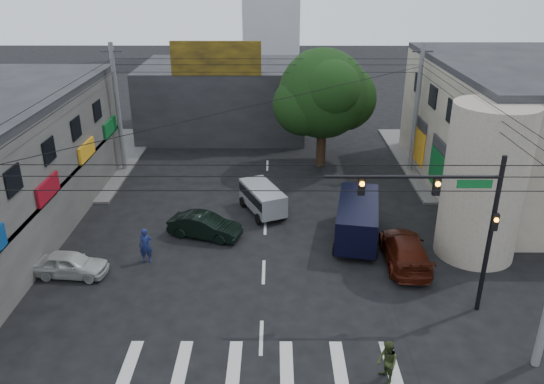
{
  "coord_description": "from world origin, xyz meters",
  "views": [
    {
      "loc": [
        0.51,
        -20.49,
        14.1
      ],
      "look_at": [
        0.41,
        4.0,
        3.46
      ],
      "focal_mm": 35.0,
      "sensor_mm": 36.0,
      "label": 1
    }
  ],
  "objects_px": {
    "traffic_gantry": "(454,210)",
    "traffic_officer": "(146,246)",
    "utility_pole_far_left": "(118,109)",
    "utility_pole_far_right": "(416,110)",
    "street_tree": "(323,94)",
    "white_compact": "(70,264)",
    "maroon_sedan": "(405,250)",
    "dark_sedan": "(205,226)",
    "navy_van": "(357,221)",
    "silver_minivan": "(263,200)",
    "pedestrian_olive": "(387,362)"
  },
  "relations": [
    {
      "from": "traffic_officer",
      "to": "pedestrian_olive",
      "type": "bearing_deg",
      "value": -45.68
    },
    {
      "from": "dark_sedan",
      "to": "maroon_sedan",
      "type": "height_order",
      "value": "maroon_sedan"
    },
    {
      "from": "traffic_gantry",
      "to": "maroon_sedan",
      "type": "xyz_separation_m",
      "value": [
        -0.68,
        3.94,
        -4.09
      ]
    },
    {
      "from": "traffic_officer",
      "to": "street_tree",
      "type": "bearing_deg",
      "value": 47.33
    },
    {
      "from": "utility_pole_far_left",
      "to": "traffic_gantry",
      "type": "bearing_deg",
      "value": -42.86
    },
    {
      "from": "utility_pole_far_right",
      "to": "navy_van",
      "type": "distance_m",
      "value": 12.37
    },
    {
      "from": "street_tree",
      "to": "utility_pole_far_left",
      "type": "height_order",
      "value": "utility_pole_far_left"
    },
    {
      "from": "navy_van",
      "to": "pedestrian_olive",
      "type": "xyz_separation_m",
      "value": [
        -0.47,
        -10.87,
        -0.24
      ]
    },
    {
      "from": "traffic_officer",
      "to": "silver_minivan",
      "type": "bearing_deg",
      "value": 37.9
    },
    {
      "from": "utility_pole_far_right",
      "to": "pedestrian_olive",
      "type": "height_order",
      "value": "utility_pole_far_right"
    },
    {
      "from": "dark_sedan",
      "to": "pedestrian_olive",
      "type": "distance_m",
      "value": 13.66
    },
    {
      "from": "street_tree",
      "to": "dark_sedan",
      "type": "xyz_separation_m",
      "value": [
        -7.33,
        -11.31,
        -4.81
      ]
    },
    {
      "from": "white_compact",
      "to": "silver_minivan",
      "type": "height_order",
      "value": "silver_minivan"
    },
    {
      "from": "utility_pole_far_left",
      "to": "pedestrian_olive",
      "type": "relative_size",
      "value": 5.31
    },
    {
      "from": "utility_pole_far_right",
      "to": "navy_van",
      "type": "bearing_deg",
      "value": -117.24
    },
    {
      "from": "utility_pole_far_right",
      "to": "maroon_sedan",
      "type": "bearing_deg",
      "value": -104.39
    },
    {
      "from": "utility_pole_far_right",
      "to": "maroon_sedan",
      "type": "distance_m",
      "value": 14.02
    },
    {
      "from": "navy_van",
      "to": "white_compact",
      "type": "bearing_deg",
      "value": 114.58
    },
    {
      "from": "street_tree",
      "to": "navy_van",
      "type": "height_order",
      "value": "street_tree"
    },
    {
      "from": "utility_pole_far_left",
      "to": "utility_pole_far_right",
      "type": "relative_size",
      "value": 1.0
    },
    {
      "from": "utility_pole_far_left",
      "to": "maroon_sedan",
      "type": "bearing_deg",
      "value": -36.5
    },
    {
      "from": "traffic_gantry",
      "to": "navy_van",
      "type": "height_order",
      "value": "traffic_gantry"
    },
    {
      "from": "utility_pole_far_right",
      "to": "maroon_sedan",
      "type": "relative_size",
      "value": 1.78
    },
    {
      "from": "street_tree",
      "to": "navy_van",
      "type": "bearing_deg",
      "value": -84.72
    },
    {
      "from": "maroon_sedan",
      "to": "dark_sedan",
      "type": "bearing_deg",
      "value": -12.91
    },
    {
      "from": "traffic_gantry",
      "to": "traffic_officer",
      "type": "height_order",
      "value": "traffic_gantry"
    },
    {
      "from": "utility_pole_far_right",
      "to": "pedestrian_olive",
      "type": "xyz_separation_m",
      "value": [
        -5.9,
        -21.43,
        -3.73
      ]
    },
    {
      "from": "traffic_gantry",
      "to": "dark_sedan",
      "type": "distance_m",
      "value": 13.66
    },
    {
      "from": "pedestrian_olive",
      "to": "traffic_officer",
      "type": "bearing_deg",
      "value": -145.67
    },
    {
      "from": "street_tree",
      "to": "white_compact",
      "type": "xyz_separation_m",
      "value": [
        -13.41,
        -15.31,
        -4.85
      ]
    },
    {
      "from": "street_tree",
      "to": "navy_van",
      "type": "relative_size",
      "value": 1.49
    },
    {
      "from": "street_tree",
      "to": "utility_pole_far_right",
      "type": "bearing_deg",
      "value": -8.75
    },
    {
      "from": "silver_minivan",
      "to": "traffic_officer",
      "type": "height_order",
      "value": "traffic_officer"
    },
    {
      "from": "street_tree",
      "to": "traffic_gantry",
      "type": "relative_size",
      "value": 1.21
    },
    {
      "from": "traffic_officer",
      "to": "utility_pole_far_left",
      "type": "bearing_deg",
      "value": 101.97
    },
    {
      "from": "utility_pole_far_left",
      "to": "white_compact",
      "type": "height_order",
      "value": "utility_pole_far_left"
    },
    {
      "from": "white_compact",
      "to": "pedestrian_olive",
      "type": "distance_m",
      "value": 15.72
    },
    {
      "from": "dark_sedan",
      "to": "navy_van",
      "type": "distance_m",
      "value": 8.42
    },
    {
      "from": "dark_sedan",
      "to": "navy_van",
      "type": "relative_size",
      "value": 0.74
    },
    {
      "from": "street_tree",
      "to": "dark_sedan",
      "type": "relative_size",
      "value": 2.03
    },
    {
      "from": "traffic_gantry",
      "to": "silver_minivan",
      "type": "distance_m",
      "value": 13.29
    },
    {
      "from": "navy_van",
      "to": "traffic_officer",
      "type": "bearing_deg",
      "value": 112.51
    },
    {
      "from": "street_tree",
      "to": "utility_pole_far_right",
      "type": "xyz_separation_m",
      "value": [
        6.5,
        -1.0,
        -0.87
      ]
    },
    {
      "from": "maroon_sedan",
      "to": "utility_pole_far_right",
      "type": "bearing_deg",
      "value": -102.6
    },
    {
      "from": "street_tree",
      "to": "traffic_officer",
      "type": "distance_m",
      "value": 17.79
    },
    {
      "from": "dark_sedan",
      "to": "white_compact",
      "type": "height_order",
      "value": "dark_sedan"
    },
    {
      "from": "dark_sedan",
      "to": "silver_minivan",
      "type": "relative_size",
      "value": 1.02
    },
    {
      "from": "silver_minivan",
      "to": "pedestrian_olive",
      "type": "height_order",
      "value": "pedestrian_olive"
    },
    {
      "from": "utility_pole_far_left",
      "to": "utility_pole_far_right",
      "type": "bearing_deg",
      "value": 0.0
    },
    {
      "from": "traffic_gantry",
      "to": "utility_pole_far_right",
      "type": "xyz_separation_m",
      "value": [
        2.68,
        17.0,
        -0.23
      ]
    }
  ]
}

